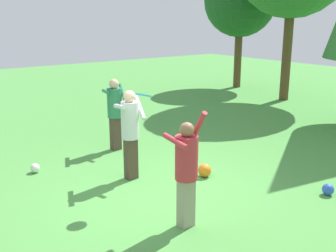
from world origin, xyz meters
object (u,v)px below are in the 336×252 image
at_px(ball_blue, 328,189).
at_px(person_catcher, 130,127).
at_px(frisbee, 144,95).
at_px(ball_orange, 205,170).
at_px(person_bystander, 115,108).
at_px(ball_white, 35,168).
at_px(tree_far_left, 240,1).
at_px(person_thrower, 186,166).

bearing_deg(ball_blue, person_catcher, -139.67).
height_order(frisbee, ball_orange, frisbee).
bearing_deg(person_bystander, ball_orange, 31.10).
bearing_deg(ball_white, person_bystander, 98.47).
height_order(ball_blue, tree_far_left, tree_far_left).
relative_size(person_thrower, tree_far_left, 0.34).
distance_m(person_catcher, ball_orange, 1.71).
distance_m(person_catcher, tree_far_left, 11.67).
bearing_deg(ball_white, person_catcher, 44.18).
xyz_separation_m(person_catcher, ball_white, (-1.44, -1.40, -0.95)).
height_order(person_catcher, ball_blue, person_catcher).
height_order(person_bystander, ball_blue, person_bystander).
xyz_separation_m(frisbee, ball_white, (-2.29, -1.15, -1.72)).
relative_size(person_catcher, tree_far_left, 0.33).
relative_size(person_catcher, person_bystander, 1.04).
xyz_separation_m(person_thrower, tree_far_left, (-8.30, 9.87, 2.74)).
xyz_separation_m(ball_blue, tree_far_left, (-8.99, 7.15, 3.60)).
bearing_deg(ball_blue, ball_white, -138.31).
relative_size(person_catcher, ball_orange, 6.63).
height_order(person_bystander, ball_white, person_bystander).
distance_m(person_thrower, ball_orange, 2.18).
distance_m(ball_blue, ball_white, 5.66).
bearing_deg(frisbee, person_catcher, 163.68).
relative_size(person_thrower, ball_blue, 8.59).
distance_m(ball_blue, ball_orange, 2.29).
relative_size(ball_orange, tree_far_left, 0.05).
height_order(person_thrower, person_catcher, person_thrower).
bearing_deg(person_catcher, tree_far_left, 139.39).
xyz_separation_m(person_bystander, ball_white, (0.31, -2.08, -0.91)).
xyz_separation_m(frisbee, tree_far_left, (-7.05, 9.77, 1.89)).
bearing_deg(tree_far_left, person_catcher, -56.93).
bearing_deg(person_thrower, person_bystander, -10.26).
height_order(ball_white, tree_far_left, tree_far_left).
distance_m(ball_white, tree_far_left, 12.44).
bearing_deg(ball_orange, ball_blue, 30.65).
bearing_deg(person_catcher, person_bystander, 175.17).
xyz_separation_m(person_thrower, person_bystander, (-3.85, 1.03, 0.04)).
bearing_deg(person_thrower, person_catcher, -4.83).
height_order(person_catcher, ball_white, person_catcher).
bearing_deg(frisbee, ball_orange, 91.49).
bearing_deg(ball_orange, ball_white, -130.97).
xyz_separation_m(ball_white, tree_far_left, (-4.76, 10.92, 3.61)).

